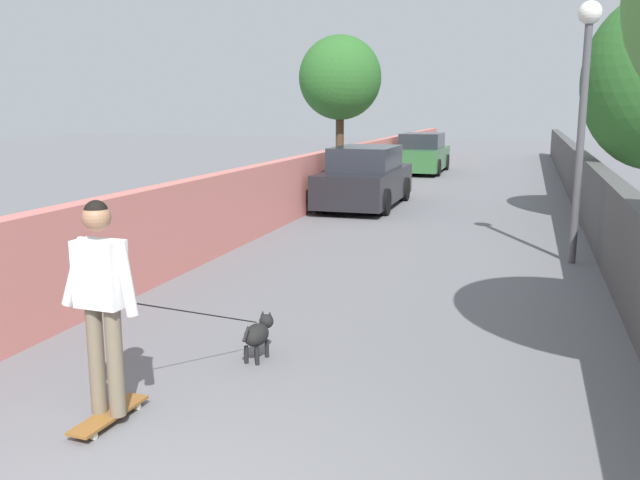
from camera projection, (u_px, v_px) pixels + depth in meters
The scene contains 10 objects.
ground_plane at pixel (445, 210), 16.80m from camera, with size 80.00×80.00×0.00m, color slate.
wall_left at pixel (296, 187), 15.72m from camera, with size 48.00×0.30×1.39m, color #CC726B.
fence_right at pixel (593, 198), 13.86m from camera, with size 48.00×0.30×1.39m, color #4C4C4C.
tree_left_mid at pixel (340, 78), 22.00m from camera, with size 2.69×2.69×4.84m.
lamp_post at pixel (585, 86), 10.57m from camera, with size 0.36×0.36×4.13m.
skateboard at pixel (109, 415), 5.46m from camera, with size 0.81×0.25×0.08m.
person_skateboarder at pixel (101, 291), 5.25m from camera, with size 0.24×0.71×1.74m.
dog at pixel (257, 333), 6.80m from camera, with size 1.95×0.74×1.06m.
car_near at pixel (365, 179), 17.38m from camera, with size 4.38×1.80×1.54m.
car_far at pixel (422, 154), 26.51m from camera, with size 4.38×1.80×1.54m.
Camera 1 is at (-2.81, -1.88, 2.51)m, focal length 37.85 mm.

